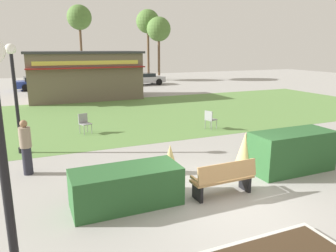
{
  "coord_description": "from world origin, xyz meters",
  "views": [
    {
      "loc": [
        -4.33,
        -6.42,
        3.74
      ],
      "look_at": [
        0.03,
        3.67,
        1.09
      ],
      "focal_mm": 34.6,
      "sensor_mm": 36.0,
      "label": 1
    }
  ],
  "objects_px": {
    "person_strolling": "(26,147)",
    "lamppost_mid": "(15,86)",
    "tree_right_bg": "(148,22)",
    "park_bench": "(224,178)",
    "parked_car_east_slot": "(144,79)",
    "parked_car_center_slot": "(92,81)",
    "lamppost_near": "(2,151)",
    "tree_center_bg": "(159,30)",
    "cafe_chair_west": "(210,118)",
    "parked_car_west_slot": "(39,83)",
    "tree_left_bg": "(79,18)",
    "trash_bin": "(306,152)",
    "food_kiosk": "(84,75)",
    "cafe_chair_east": "(84,122)"
  },
  "relations": [
    {
      "from": "parked_car_west_slot",
      "to": "tree_right_bg",
      "type": "bearing_deg",
      "value": 24.48
    },
    {
      "from": "parked_car_east_slot",
      "to": "tree_left_bg",
      "type": "xyz_separation_m",
      "value": [
        -5.06,
        7.48,
        6.45
      ]
    },
    {
      "from": "lamppost_near",
      "to": "parked_car_east_slot",
      "type": "xyz_separation_m",
      "value": [
        11.53,
        27.81,
        -1.83
      ]
    },
    {
      "from": "tree_left_bg",
      "to": "tree_center_bg",
      "type": "xyz_separation_m",
      "value": [
        8.48,
        -3.27,
        -1.24
      ]
    },
    {
      "from": "food_kiosk",
      "to": "parked_car_center_slot",
      "type": "xyz_separation_m",
      "value": [
        1.91,
        7.14,
        -1.13
      ]
    },
    {
      "from": "cafe_chair_east",
      "to": "tree_right_bg",
      "type": "height_order",
      "value": "tree_right_bg"
    },
    {
      "from": "tree_left_bg",
      "to": "tree_center_bg",
      "type": "distance_m",
      "value": 9.17
    },
    {
      "from": "person_strolling",
      "to": "parked_car_center_slot",
      "type": "xyz_separation_m",
      "value": [
        6.07,
        22.05,
        -0.22
      ]
    },
    {
      "from": "parked_car_center_slot",
      "to": "lamppost_near",
      "type": "bearing_deg",
      "value": -102.6
    },
    {
      "from": "trash_bin",
      "to": "cafe_chair_east",
      "type": "relative_size",
      "value": 1.02
    },
    {
      "from": "lamppost_mid",
      "to": "tree_right_bg",
      "type": "distance_m",
      "value": 29.58
    },
    {
      "from": "food_kiosk",
      "to": "lamppost_near",
      "type": "bearing_deg",
      "value": -101.78
    },
    {
      "from": "food_kiosk",
      "to": "cafe_chair_east",
      "type": "bearing_deg",
      "value": -99.43
    },
    {
      "from": "food_kiosk",
      "to": "lamppost_mid",
      "type": "bearing_deg",
      "value": -109.17
    },
    {
      "from": "tree_center_bg",
      "to": "lamppost_mid",
      "type": "bearing_deg",
      "value": -122.11
    },
    {
      "from": "parked_car_west_slot",
      "to": "parked_car_east_slot",
      "type": "relative_size",
      "value": 1.0
    },
    {
      "from": "lamppost_mid",
      "to": "cafe_chair_west",
      "type": "height_order",
      "value": "lamppost_mid"
    },
    {
      "from": "cafe_chair_east",
      "to": "tree_right_bg",
      "type": "relative_size",
      "value": 0.11
    },
    {
      "from": "cafe_chair_west",
      "to": "parked_car_east_slot",
      "type": "height_order",
      "value": "parked_car_east_slot"
    },
    {
      "from": "person_strolling",
      "to": "tree_center_bg",
      "type": "height_order",
      "value": "tree_center_bg"
    },
    {
      "from": "food_kiosk",
      "to": "parked_car_east_slot",
      "type": "relative_size",
      "value": 1.92
    },
    {
      "from": "lamppost_near",
      "to": "parked_car_west_slot",
      "type": "height_order",
      "value": "lamppost_near"
    },
    {
      "from": "trash_bin",
      "to": "cafe_chair_west",
      "type": "bearing_deg",
      "value": 94.24
    },
    {
      "from": "tree_right_bg",
      "to": "cafe_chair_west",
      "type": "bearing_deg",
      "value": -103.62
    },
    {
      "from": "parked_car_center_slot",
      "to": "park_bench",
      "type": "bearing_deg",
      "value": -93.19
    },
    {
      "from": "lamppost_near",
      "to": "tree_center_bg",
      "type": "height_order",
      "value": "tree_center_bg"
    },
    {
      "from": "person_strolling",
      "to": "parked_car_center_slot",
      "type": "distance_m",
      "value": 22.87
    },
    {
      "from": "lamppost_near",
      "to": "tree_left_bg",
      "type": "relative_size",
      "value": 0.45
    },
    {
      "from": "lamppost_mid",
      "to": "trash_bin",
      "type": "relative_size",
      "value": 4.3
    },
    {
      "from": "trash_bin",
      "to": "parked_car_center_slot",
      "type": "relative_size",
      "value": 0.21
    },
    {
      "from": "tree_left_bg",
      "to": "tree_center_bg",
      "type": "bearing_deg",
      "value": -21.12
    },
    {
      "from": "lamppost_near",
      "to": "lamppost_mid",
      "type": "height_order",
      "value": "same"
    },
    {
      "from": "trash_bin",
      "to": "food_kiosk",
      "type": "height_order",
      "value": "food_kiosk"
    },
    {
      "from": "cafe_chair_east",
      "to": "trash_bin",
      "type": "bearing_deg",
      "value": -49.6
    },
    {
      "from": "trash_bin",
      "to": "tree_center_bg",
      "type": "relative_size",
      "value": 0.12
    },
    {
      "from": "lamppost_near",
      "to": "tree_right_bg",
      "type": "xyz_separation_m",
      "value": [
        14.21,
        33.67,
        4.31
      ]
    },
    {
      "from": "trash_bin",
      "to": "cafe_chair_east",
      "type": "bearing_deg",
      "value": 130.4
    },
    {
      "from": "person_strolling",
      "to": "parked_car_east_slot",
      "type": "relative_size",
      "value": 0.39
    },
    {
      "from": "park_bench",
      "to": "tree_center_bg",
      "type": "distance_m",
      "value": 32.02
    },
    {
      "from": "parked_car_east_slot",
      "to": "tree_center_bg",
      "type": "height_order",
      "value": "tree_center_bg"
    },
    {
      "from": "lamppost_mid",
      "to": "cafe_chair_west",
      "type": "relative_size",
      "value": 4.38
    },
    {
      "from": "tree_right_bg",
      "to": "park_bench",
      "type": "bearing_deg",
      "value": -106.64
    },
    {
      "from": "person_strolling",
      "to": "parked_car_west_slot",
      "type": "xyz_separation_m",
      "value": [
        1.19,
        22.05,
        -0.22
      ]
    },
    {
      "from": "person_strolling",
      "to": "lamppost_mid",
      "type": "bearing_deg",
      "value": -116.24
    },
    {
      "from": "lamppost_mid",
      "to": "person_strolling",
      "type": "bearing_deg",
      "value": -84.99
    },
    {
      "from": "person_strolling",
      "to": "cafe_chair_west",
      "type": "bearing_deg",
      "value": 167.51
    },
    {
      "from": "park_bench",
      "to": "food_kiosk",
      "type": "distance_m",
      "value": 18.58
    },
    {
      "from": "lamppost_near",
      "to": "cafe_chair_west",
      "type": "height_order",
      "value": "lamppost_near"
    },
    {
      "from": "trash_bin",
      "to": "parked_car_center_slot",
      "type": "bearing_deg",
      "value": 95.28
    },
    {
      "from": "tree_center_bg",
      "to": "tree_right_bg",
      "type": "bearing_deg",
      "value": 114.1
    }
  ]
}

